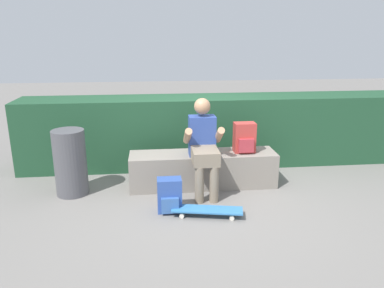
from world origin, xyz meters
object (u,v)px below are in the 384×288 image
backpack_on_ground (170,196)px  bench_main (203,169)px  backpack_on_bench (245,138)px  person_skater (203,144)px  trash_bin (70,163)px  skateboard_near_person (207,210)px

backpack_on_ground → bench_main: bearing=56.0°
backpack_on_bench → person_skater: bearing=-160.3°
backpack_on_ground → trash_bin: trash_bin is taller
backpack_on_ground → trash_bin: size_ratio=0.47×
skateboard_near_person → backpack_on_ground: size_ratio=2.06×
bench_main → trash_bin: size_ratio=2.31×
backpack_on_bench → trash_bin: (-2.26, -0.08, -0.23)m
bench_main → backpack_on_ground: bearing=-124.0°
bench_main → backpack_on_bench: backpack_on_bench is taller
bench_main → backpack_on_bench: bearing=-1.0°
backpack_on_ground → trash_bin: (-1.22, 0.64, 0.23)m
skateboard_near_person → backpack_on_ground: 0.46m
skateboard_near_person → backpack_on_ground: (-0.42, 0.17, 0.12)m
skateboard_near_person → trash_bin: bearing=153.7°
trash_bin → backpack_on_bench: bearing=2.0°
person_skater → backpack_on_bench: person_skater is taller
backpack_on_ground → trash_bin: 1.40m
bench_main → skateboard_near_person: (-0.07, -0.90, -0.16)m
trash_bin → skateboard_near_person: bearing=-26.3°
backpack_on_bench → backpack_on_ground: (-1.04, -0.72, -0.46)m
bench_main → backpack_on_bench: size_ratio=4.89×
person_skater → backpack_on_ground: (-0.46, -0.51, -0.46)m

